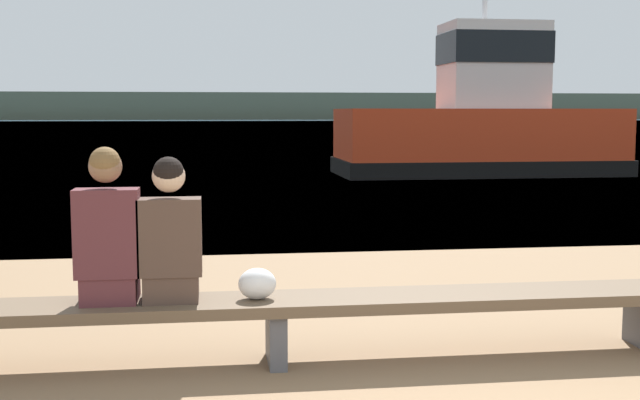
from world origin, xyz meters
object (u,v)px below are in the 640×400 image
at_px(person_right, 170,238).
at_px(shopping_bag, 257,284).
at_px(bench_main, 276,310).
at_px(person_left, 108,235).
at_px(tugboat_red, 481,127).

height_order(person_right, shopping_bag, person_right).
bearing_deg(bench_main, person_left, 179.88).
xyz_separation_m(person_right, shopping_bag, (0.59, -0.02, -0.33)).
relative_size(person_left, person_right, 1.07).
height_order(bench_main, tugboat_red, tugboat_red).
bearing_deg(person_left, person_right, 0.20).
bearing_deg(shopping_bag, bench_main, 5.05).
height_order(person_left, shopping_bag, person_left).
bearing_deg(person_right, shopping_bag, -1.49).
height_order(bench_main, shopping_bag, shopping_bag).
height_order(person_left, person_right, person_left).
bearing_deg(person_left, tugboat_red, 63.25).
relative_size(person_right, shopping_bag, 3.80).
height_order(person_right, tugboat_red, tugboat_red).
height_order(bench_main, person_left, person_left).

